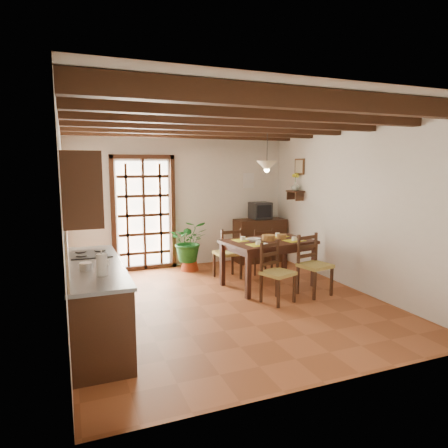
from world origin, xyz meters
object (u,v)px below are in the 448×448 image
crt_tv (260,210)px  potted_plant (189,242)px  dining_table (268,246)px  pendant_lamp (267,165)px  chair_near_left (277,284)px  chair_far_left (228,262)px  kitchen_counter (95,300)px  chair_near_right (314,276)px  chair_far_right (261,259)px  sideboard (260,240)px

crt_tv → potted_plant: 1.75m
dining_table → pendant_lamp: bearing=82.3°
chair_near_left → chair_far_left: (-0.20, 1.50, 0.01)m
kitchen_counter → dining_table: size_ratio=1.42×
kitchen_counter → crt_tv: size_ratio=5.42×
kitchen_counter → pendant_lamp: (2.93, 1.23, 1.60)m
dining_table → chair_near_right: size_ratio=1.63×
dining_table → potted_plant: bearing=114.9°
chair_near_left → chair_far_right: chair_near_left is taller
chair_far_right → pendant_lamp: pendant_lamp is taller
dining_table → pendant_lamp: 1.38m
chair_near_left → pendant_lamp: 2.02m
dining_table → chair_far_right: bearing=64.2°
chair_near_right → chair_far_left: chair_near_right is taller
kitchen_counter → crt_tv: kitchen_counter is taller
potted_plant → kitchen_counter: bearing=-126.7°
sideboard → crt_tv: crt_tv is taller
dining_table → pendant_lamp: pendant_lamp is taller
sideboard → crt_tv: 0.65m
chair_near_right → kitchen_counter: bearing=175.4°
potted_plant → pendant_lamp: 2.27m
kitchen_counter → dining_table: bearing=21.1°
chair_near_right → sideboard: chair_near_right is taller
potted_plant → dining_table: bearing=-57.3°
sideboard → chair_near_right: bearing=-94.6°
chair_far_right → crt_tv: crt_tv is taller
chair_near_left → sideboard: chair_near_left is taller
kitchen_counter → dining_table: kitchen_counter is taller
dining_table → crt_tv: crt_tv is taller
sideboard → crt_tv: size_ratio=2.62×
chair_near_right → pendant_lamp: pendant_lamp is taller
chair_far_right → sideboard: 1.01m
chair_far_left → potted_plant: (-0.50, 0.80, 0.27)m
potted_plant → crt_tv: bearing=6.5°
dining_table → chair_near_left: (-0.27, -0.80, -0.41)m
kitchen_counter → chair_far_left: 3.07m
dining_table → potted_plant: potted_plant is taller
dining_table → chair_far_left: 0.93m
kitchen_counter → pendant_lamp: pendant_lamp is taller
pendant_lamp → crt_tv: bearing=66.4°
potted_plant → chair_near_right: bearing=-57.0°
chair_near_left → chair_far_right: 1.68m
chair_far_right → crt_tv: (0.43, 0.89, 0.84)m
kitchen_counter → sideboard: bearing=38.0°
chair_far_right → crt_tv: 1.30m
dining_table → chair_far_right: chair_far_right is taller
dining_table → pendant_lamp: size_ratio=1.88×
chair_far_left → chair_near_right: bearing=120.8°
dining_table → chair_far_right: 0.94m
chair_far_left → pendant_lamp: size_ratio=1.13×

